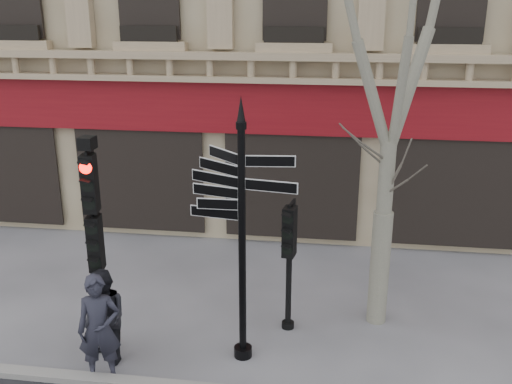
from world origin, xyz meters
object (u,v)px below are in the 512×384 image
traffic_signal_main (95,220)px  traffic_signal_secondary (289,245)px  fingerpost (242,190)px  pedestrian_a (99,329)px  pedestrian_b (105,318)px

traffic_signal_main → traffic_signal_secondary: (3.25, 1.15, -0.75)m
fingerpost → pedestrian_a: 3.26m
traffic_signal_main → pedestrian_b: size_ratio=2.28×
pedestrian_b → traffic_signal_main: bearing=153.5°
traffic_signal_secondary → pedestrian_a: 3.66m
traffic_signal_main → pedestrian_b: bearing=-72.4°
fingerpost → traffic_signal_main: (-2.53, -0.09, -0.64)m
pedestrian_b → traffic_signal_secondary: bearing=63.7°
fingerpost → pedestrian_b: size_ratio=2.69×
pedestrian_a → pedestrian_b: size_ratio=1.09×
traffic_signal_secondary → pedestrian_b: (-3.04, -1.55, -0.88)m
fingerpost → pedestrian_a: size_ratio=2.45×
fingerpost → traffic_signal_main: fingerpost is taller
traffic_signal_secondary → pedestrian_b: traffic_signal_secondary is taller
traffic_signal_secondary → pedestrian_a: traffic_signal_secondary is taller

